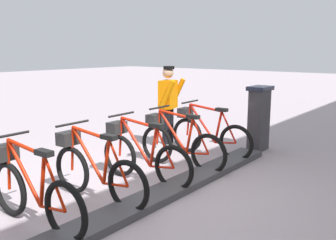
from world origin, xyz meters
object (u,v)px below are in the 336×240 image
Objects in this scene: payment_kiosk at (259,117)px; bike_docked_2 at (141,155)px; bike_docked_1 at (178,143)px; worker_near_rack at (168,104)px; bike_docked_0 at (207,134)px; bike_docked_4 at (31,190)px; bike_docked_3 at (94,170)px.

payment_kiosk is 2.88m from bike_docked_2.
payment_kiosk is at bearing -106.77° from bike_docked_1.
worker_near_rack is (0.93, -1.82, 0.48)m from bike_docked_2.
bike_docked_4 is (0.00, 3.65, 0.00)m from bike_docked_0.
bike_docked_0 is at bearing -90.00° from bike_docked_1.
bike_docked_2 is at bearing 90.00° from bike_docked_0.
bike_docked_3 is (0.00, 0.91, 0.00)m from bike_docked_2.
bike_docked_3 is at bearing 90.00° from bike_docked_2.
bike_docked_2 is 1.00× the size of bike_docked_4.
payment_kiosk is 1.81m from worker_near_rack.
bike_docked_1 and bike_docked_4 have the same top height.
bike_docked_0 is at bearing -90.00° from bike_docked_3.
payment_kiosk is at bearing -97.04° from bike_docked_4.
bike_docked_1 is (0.57, 1.90, -0.24)m from payment_kiosk.
bike_docked_2 is (0.57, 2.81, -0.24)m from payment_kiosk.
worker_near_rack reaches higher than payment_kiosk.
bike_docked_1 is 1.00× the size of bike_docked_3.
bike_docked_0 and bike_docked_4 have the same top height.
bike_docked_3 is at bearing 81.26° from payment_kiosk.
bike_docked_2 is at bearing 117.09° from worker_near_rack.
bike_docked_2 is at bearing 90.00° from bike_docked_1.
bike_docked_2 is at bearing 78.50° from payment_kiosk.
bike_docked_0 is 1.04× the size of worker_near_rack.
bike_docked_4 is (0.00, 0.91, 0.00)m from bike_docked_3.
bike_docked_0 and bike_docked_3 have the same top height.
payment_kiosk is 2.00m from bike_docked_1.
bike_docked_0 is 1.00× the size of bike_docked_4.
bike_docked_0 is 1.00× the size of bike_docked_3.
worker_near_rack is (0.93, -3.65, 0.48)m from bike_docked_4.
payment_kiosk is at bearing -120.10° from bike_docked_0.
worker_near_rack reaches higher than bike_docked_0.
bike_docked_4 is at bearing 82.96° from payment_kiosk.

